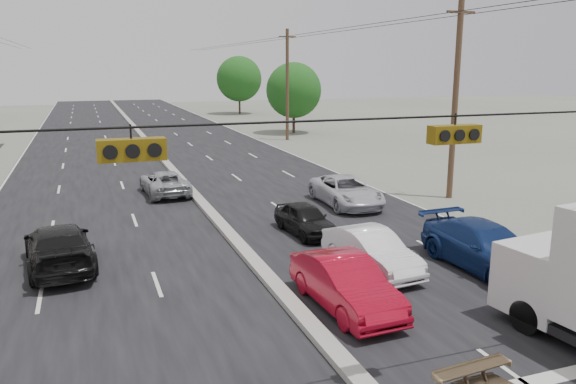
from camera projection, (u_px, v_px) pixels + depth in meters
name	position (u px, v px, depth m)	size (l,w,h in m)	color
road_surface	(167.00, 165.00, 38.98)	(20.00, 160.00, 0.02)	black
center_median	(167.00, 164.00, 38.96)	(0.50, 160.00, 0.20)	gray
utility_pole_right_b	(455.00, 99.00, 28.25)	(1.60, 0.30, 10.00)	#422D1E
utility_pole_right_c	(287.00, 84.00, 51.18)	(1.60, 0.30, 10.00)	#422D1E
traffic_signals	(450.00, 132.00, 10.72)	(25.00, 0.30, 0.54)	black
tree_right_mid	(294.00, 90.00, 56.77)	(5.60, 5.60, 7.14)	#382619
tree_right_far	(239.00, 79.00, 79.90)	(6.40, 6.40, 8.16)	#382619
red_sedan	(345.00, 284.00, 15.78)	(1.56, 4.48, 1.47)	#A40A1F
queue_car_a	(305.00, 219.00, 22.85)	(1.48, 3.69, 1.26)	black
queue_car_b	(371.00, 251.00, 18.68)	(1.48, 4.24, 1.40)	white
queue_car_c	(346.00, 191.00, 27.61)	(2.35, 5.09, 1.41)	silver
queue_car_d	(486.00, 248.00, 18.83)	(2.16, 5.31, 1.54)	navy
oncoming_near	(59.00, 247.00, 18.97)	(2.09, 5.15, 1.49)	black
oncoming_far	(165.00, 183.00, 29.91)	(2.12, 4.59, 1.28)	#999CA0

